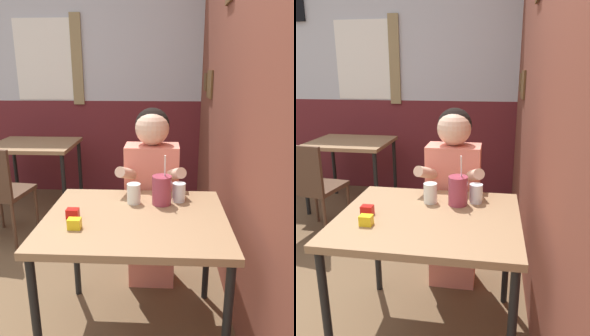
{
  "view_description": "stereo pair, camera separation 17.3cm",
  "coord_description": "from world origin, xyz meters",
  "views": [
    {
      "loc": [
        0.82,
        -1.2,
        1.42
      ],
      "look_at": [
        0.73,
        0.46,
        0.93
      ],
      "focal_mm": 35.0,
      "sensor_mm": 36.0,
      "label": 1
    },
    {
      "loc": [
        0.99,
        -1.18,
        1.42
      ],
      "look_at": [
        0.73,
        0.46,
        0.93
      ],
      "focal_mm": 35.0,
      "sensor_mm": 36.0,
      "label": 2
    }
  ],
  "objects": [
    {
      "name": "glass_center",
      "position": [
        0.66,
        0.48,
        0.78
      ],
      "size": [
        0.08,
        0.08,
        0.11
      ],
      "color": "silver",
      "rests_on": "main_table"
    },
    {
      "name": "condiment_ketchup",
      "position": [
        0.38,
        0.27,
        0.75
      ],
      "size": [
        0.06,
        0.04,
        0.05
      ],
      "color": "#B7140F",
      "rests_on": "main_table"
    },
    {
      "name": "brick_wall_right",
      "position": [
        1.27,
        1.3,
        1.35
      ],
      "size": [
        0.08,
        4.61,
        2.7
      ],
      "color": "brown",
      "rests_on": "ground_plane"
    },
    {
      "name": "background_table",
      "position": [
        -0.5,
        2.01,
        0.64
      ],
      "size": [
        0.83,
        0.69,
        0.73
      ],
      "color": "#93704C",
      "rests_on": "ground_plane"
    },
    {
      "name": "chair_near_window",
      "position": [
        -0.54,
        1.28,
        0.5
      ],
      "size": [
        0.45,
        0.45,
        0.86
      ],
      "rotation": [
        0.0,
        0.0,
        -0.13
      ],
      "color": "#4C3323",
      "rests_on": "ground_plane"
    },
    {
      "name": "glass_near_pitcher",
      "position": [
        0.91,
        0.52,
        0.78
      ],
      "size": [
        0.07,
        0.07,
        0.11
      ],
      "color": "silver",
      "rests_on": "main_table"
    },
    {
      "name": "person_seated",
      "position": [
        0.75,
        0.82,
        0.65
      ],
      "size": [
        0.42,
        0.41,
        1.21
      ],
      "color": "#EA7F6B",
      "rests_on": "ground_plane"
    },
    {
      "name": "back_wall",
      "position": [
        -0.02,
        2.64,
        1.36
      ],
      "size": [
        5.48,
        0.09,
        2.7
      ],
      "color": "silver",
      "rests_on": "ground_plane"
    },
    {
      "name": "main_table",
      "position": [
        0.68,
        0.31,
        0.65
      ],
      "size": [
        0.91,
        0.75,
        0.73
      ],
      "color": "#93704C",
      "rests_on": "ground_plane"
    },
    {
      "name": "cocktail_pitcher",
      "position": [
        0.81,
        0.47,
        0.81
      ],
      "size": [
        0.11,
        0.11,
        0.28
      ],
      "color": "#99384C",
      "rests_on": "main_table"
    },
    {
      "name": "condiment_mustard",
      "position": [
        0.41,
        0.16,
        0.75
      ],
      "size": [
        0.06,
        0.04,
        0.05
      ],
      "color": "yellow",
      "rests_on": "main_table"
    }
  ]
}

